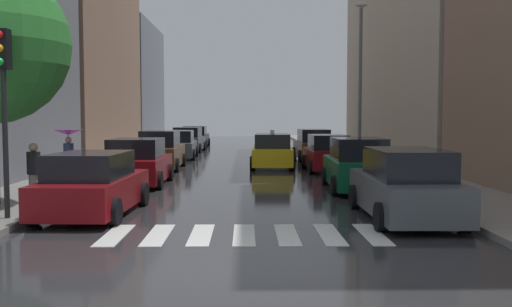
% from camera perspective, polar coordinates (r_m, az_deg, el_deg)
% --- Properties ---
extents(ground_plane, '(28.00, 72.00, 0.04)m').
position_cam_1_polar(ground_plane, '(32.96, -1.10, -0.58)').
color(ground_plane, '#2C2C2F').
extents(sidewalk_left, '(3.00, 72.00, 0.15)m').
position_cam_1_polar(sidewalk_left, '(33.60, -12.25, -0.43)').
color(sidewalk_left, gray).
rests_on(sidewalk_left, ground).
extents(sidewalk_right, '(3.00, 72.00, 0.15)m').
position_cam_1_polar(sidewalk_right, '(33.58, 10.06, -0.40)').
color(sidewalk_right, gray).
rests_on(sidewalk_right, ground).
extents(crosswalk_stripes, '(5.85, 2.20, 0.01)m').
position_cam_1_polar(crosswalk_stripes, '(12.15, -1.19, -8.06)').
color(crosswalk_stripes, silver).
rests_on(crosswalk_stripes, ground).
extents(building_left_mid, '(6.00, 15.26, 18.93)m').
position_cam_1_polar(building_left_mid, '(38.72, -18.13, 13.98)').
color(building_left_mid, '#8C6B56').
rests_on(building_left_mid, ground).
extents(building_left_far, '(6.00, 12.28, 10.40)m').
position_cam_1_polar(building_left_far, '(52.00, -13.38, 6.68)').
color(building_left_far, slate).
rests_on(building_left_far, ground).
extents(parked_car_left_nearest, '(2.23, 4.50, 1.59)m').
position_cam_1_polar(parked_car_left_nearest, '(14.96, -15.94, -3.08)').
color(parked_car_left_nearest, maroon).
rests_on(parked_car_left_nearest, ground).
extents(parked_car_left_second, '(2.17, 4.13, 1.68)m').
position_cam_1_polar(parked_car_left_second, '(21.00, -11.71, -0.96)').
color(parked_car_left_second, maroon).
rests_on(parked_car_left_second, ground).
extents(parked_car_left_third, '(2.00, 4.57, 1.81)m').
position_cam_1_polar(parked_car_left_third, '(26.97, -9.45, 0.21)').
color(parked_car_left_third, brown).
rests_on(parked_car_left_third, ground).
extents(parked_car_left_fourth, '(2.20, 4.79, 1.63)m').
position_cam_1_polar(parked_car_left_fourth, '(33.60, -7.73, 0.81)').
color(parked_car_left_fourth, '#474C51').
rests_on(parked_car_left_fourth, ground).
extents(parked_car_left_fifth, '(2.30, 4.22, 1.70)m').
position_cam_1_polar(parked_car_left_fifth, '(39.97, -6.77, 1.33)').
color(parked_car_left_fifth, '#474C51').
rests_on(parked_car_left_fifth, ground).
extents(parked_car_left_sixth, '(2.15, 4.81, 1.66)m').
position_cam_1_polar(parked_car_left_sixth, '(45.82, -6.07, 1.63)').
color(parked_car_left_sixth, black).
rests_on(parked_car_left_sixth, ground).
extents(parked_car_right_nearest, '(2.08, 4.72, 1.71)m').
position_cam_1_polar(parked_car_right_nearest, '(14.28, 14.60, -3.19)').
color(parked_car_right_nearest, '#474C51').
rests_on(parked_car_right_nearest, ground).
extents(parked_car_right_second, '(2.14, 4.41, 1.76)m').
position_cam_1_polar(parked_car_right_second, '(19.46, 10.03, -1.22)').
color(parked_car_right_second, '#0C4C2D').
rests_on(parked_car_right_second, ground).
extents(parked_car_right_third, '(2.03, 4.07, 1.65)m').
position_cam_1_polar(parked_car_right_third, '(25.90, 7.13, -0.06)').
color(parked_car_right_third, maroon).
rests_on(parked_car_right_third, ground).
extents(parked_car_right_fourth, '(2.11, 4.08, 1.73)m').
position_cam_1_polar(parked_car_right_fourth, '(32.42, 5.70, 0.78)').
color(parked_car_right_fourth, brown).
rests_on(parked_car_right_fourth, ground).
extents(taxi_midroad, '(2.20, 4.72, 1.81)m').
position_cam_1_polar(taxi_midroad, '(27.60, 1.63, 0.19)').
color(taxi_midroad, yellow).
rests_on(taxi_midroad, ground).
extents(pedestrian_foreground, '(1.09, 1.09, 1.84)m').
position_cam_1_polar(pedestrian_foreground, '(21.83, -18.16, 1.08)').
color(pedestrian_foreground, black).
rests_on(pedestrian_foreground, sidewalk_left).
extents(pedestrian_near_tree, '(0.36, 0.36, 1.62)m').
position_cam_1_polar(pedestrian_near_tree, '(16.63, -21.22, -1.68)').
color(pedestrian_near_tree, gray).
rests_on(pedestrian_near_tree, sidewalk_left).
extents(traffic_light_left_corner, '(0.30, 0.42, 4.30)m').
position_cam_1_polar(traffic_light_left_corner, '(14.25, -23.85, 6.63)').
color(traffic_light_left_corner, black).
rests_on(traffic_light_left_corner, sidewalk_left).
extents(lamp_post_right, '(0.60, 0.28, 7.75)m').
position_cam_1_polar(lamp_post_right, '(28.22, 10.33, 7.94)').
color(lamp_post_right, '#595B60').
rests_on(lamp_post_right, sidewalk_right).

